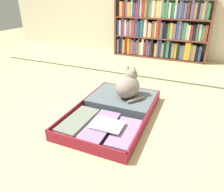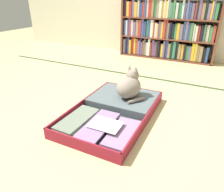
% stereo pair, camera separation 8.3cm
% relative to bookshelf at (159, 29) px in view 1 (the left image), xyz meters
% --- Properties ---
extents(ground_plane, '(10.00, 10.00, 0.00)m').
position_rel_bookshelf_xyz_m(ground_plane, '(0.15, -2.26, -0.46)').
color(ground_plane, tan).
extents(tatami_border, '(4.80, 0.05, 0.00)m').
position_rel_bookshelf_xyz_m(tatami_border, '(0.15, -1.00, -0.46)').
color(tatami_border, '#35482C').
rests_on(tatami_border, ground_plane).
extents(bookshelf, '(1.49, 0.25, 0.95)m').
position_rel_bookshelf_xyz_m(bookshelf, '(0.00, 0.00, 0.00)').
color(bookshelf, brown).
rests_on(bookshelf, ground_plane).
extents(open_suitcase, '(0.62, 0.99, 0.09)m').
position_rel_bookshelf_xyz_m(open_suitcase, '(0.08, -1.99, -0.42)').
color(open_suitcase, maroon).
rests_on(open_suitcase, ground_plane).
extents(black_cat, '(0.29, 0.30, 0.29)m').
position_rel_bookshelf_xyz_m(black_cat, '(0.14, -1.79, -0.26)').
color(black_cat, gray).
rests_on(black_cat, open_suitcase).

